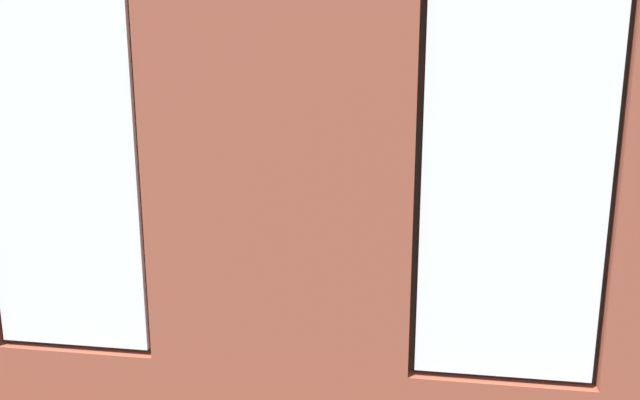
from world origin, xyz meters
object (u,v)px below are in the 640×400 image
couch_left (619,308)px  potted_plant_near_tv (38,305)px  potted_plant_mid_room_small (410,235)px  couch_by_window (191,357)px  coffee_table (291,263)px  remote_black (275,253)px  media_console (51,276)px  potted_plant_by_left_couch (530,250)px  candle_jar (291,252)px  tv_flatscreen (44,206)px  papasan_chair (348,210)px  potted_plant_corner_near_left (565,201)px  cup_ceramic (242,256)px

couch_left → potted_plant_near_tv: size_ratio=2.82×
potted_plant_mid_room_small → couch_by_window: bearing=65.9°
couch_left → coffee_table: (2.62, -0.55, 0.04)m
couch_left → coffee_table: couch_left is taller
coffee_table → remote_black: (0.18, -0.11, 0.06)m
couch_left → media_console: couch_left is taller
potted_plant_by_left_couch → potted_plant_near_tv: 4.44m
couch_left → candle_jar: size_ratio=17.41×
candle_jar → tv_flatscreen: tv_flatscreen is taller
papasan_chair → potted_plant_corner_near_left: potted_plant_corner_near_left is taller
tv_flatscreen → papasan_chair: tv_flatscreen is taller
candle_jar → tv_flatscreen: size_ratio=0.11×
candle_jar → potted_plant_near_tv: potted_plant_near_tv is taller
potted_plant_corner_near_left → potted_plant_near_tv: size_ratio=1.56×
potted_plant_by_left_couch → tv_flatscreen: bearing=17.0°
coffee_table → potted_plant_by_left_couch: size_ratio=3.02×
candle_jar → potted_plant_corner_near_left: (-2.77, -2.06, 0.10)m
candle_jar → potted_plant_mid_room_small: potted_plant_mid_room_small is taller
papasan_chair → remote_black: bearing=74.4°
couch_by_window → potted_plant_corner_near_left: bearing=-128.3°
couch_by_window → media_console: size_ratio=1.70×
couch_by_window → potted_plant_corner_near_left: size_ratio=1.70×
coffee_table → tv_flatscreen: 2.20m
remote_black → potted_plant_mid_room_small: potted_plant_mid_room_small is taller
cup_ceramic → papasan_chair: 2.11m
cup_ceramic → candle_jar: size_ratio=0.72×
remote_black → potted_plant_by_left_couch: 2.53m
media_console → potted_plant_mid_room_small: (-3.13, -1.54, 0.09)m
papasan_chair → potted_plant_mid_room_small: bearing=135.5°
tv_flatscreen → potted_plant_mid_room_small: size_ratio=1.89×
coffee_table → media_console: bearing=11.0°
potted_plant_by_left_couch → remote_black: bearing=18.6°
papasan_chair → potted_plant_mid_room_small: papasan_chair is taller
potted_plant_mid_room_small → potted_plant_near_tv: bearing=44.8°
couch_by_window → media_console: (1.82, -1.39, -0.05)m
coffee_table → potted_plant_near_tv: bearing=42.9°
couch_left → papasan_chair: size_ratio=2.03×
couch_left → potted_plant_by_left_couch: couch_left is taller
tv_flatscreen → potted_plant_corner_near_left: 5.47m
couch_by_window → coffee_table: (-0.27, -1.80, 0.04)m
candle_jar → potted_plant_mid_room_small: bearing=-132.5°
coffee_table → potted_plant_mid_room_small: bearing=-132.5°
couch_by_window → papasan_chair: bearing=-99.1°
potted_plant_mid_room_small → candle_jar: bearing=47.5°
couch_left → potted_plant_near_tv: bearing=-81.2°
remote_black → papasan_chair: papasan_chair is taller
tv_flatscreen → potted_plant_corner_near_left: (-4.87, -2.47, -0.34)m
papasan_chair → potted_plant_near_tv: size_ratio=1.39×
media_console → potted_plant_near_tv: size_ratio=1.56×
couch_by_window → cup_ceramic: bearing=-85.0°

